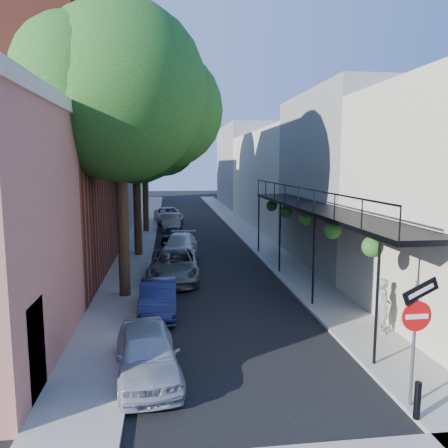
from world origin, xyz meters
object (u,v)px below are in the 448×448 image
object	(u,v)px
oak_far	(150,125)
pedestrian	(383,306)
parked_car_f	(171,222)
parked_car_e	(173,234)
sign_post	(416,321)
parked_car_b	(158,298)
bollard	(417,400)
parked_car_d	(180,246)
parked_car_c	(174,265)
oak_mid	(142,133)
parked_car_g	(168,215)
oak_near	(131,97)

from	to	relation	value
oak_far	pedestrian	xyz separation A→B (m)	(7.88, -22.29, -7.27)
oak_far	parked_car_f	bearing A→B (deg)	17.89
parked_car_e	oak_far	bearing A→B (deg)	114.42
sign_post	parked_car_b	xyz separation A→B (m)	(-5.58, 6.93, -1.44)
bollard	parked_car_d	world-z (taller)	parked_car_d
parked_car_c	pedestrian	size ratio (longest dim) A/B	2.88
parked_car_f	oak_mid	bearing A→B (deg)	-100.94
oak_mid	parked_car_e	size ratio (longest dim) A/B	2.99
parked_car_g	pedestrian	xyz separation A→B (m)	(6.60, -27.64, 0.29)
oak_mid	parked_car_e	bearing A→B (deg)	67.80
parked_car_d	parked_car_g	world-z (taller)	parked_car_g
sign_post	parked_car_e	xyz separation A→B (m)	(-4.90, 21.37, -1.46)
oak_mid	parked_car_d	size ratio (longest dim) A/B	2.29
oak_near	oak_mid	xyz separation A→B (m)	(-0.05, 7.97, -0.82)
oak_near	parked_car_f	size ratio (longest dim) A/B	2.76
oak_mid	sign_post	bearing A→B (deg)	-69.14
parked_car_e	parked_car_f	world-z (taller)	parked_car_f
parked_car_b	parked_car_c	size ratio (longest dim) A/B	0.72
oak_near	oak_far	distance (m)	17.01
sign_post	pedestrian	world-z (taller)	sign_post
parked_car_f	parked_car_g	xyz separation A→B (m)	(-0.19, 4.87, 0.01)
bollard	parked_car_c	size ratio (longest dim) A/B	0.16
oak_far	parked_car_f	distance (m)	7.73
pedestrian	oak_near	bearing A→B (deg)	71.15
parked_car_c	parked_car_e	bearing A→B (deg)	92.14
sign_post	parked_car_f	size ratio (longest dim) A/B	0.72
parked_car_b	sign_post	bearing A→B (deg)	-50.60
bollard	parked_car_c	distance (m)	12.93
oak_near	parked_car_c	size ratio (longest dim) A/B	2.28
parked_car_b	parked_car_e	xyz separation A→B (m)	(0.68, 14.44, -0.01)
parked_car_f	pedestrian	bearing A→B (deg)	-76.02
parked_car_g	pedestrian	distance (m)	28.41
oak_mid	parked_car_f	xyz separation A→B (m)	(1.54, 9.52, -6.37)
oak_near	pedestrian	size ratio (longest dim) A/B	6.58
oak_mid	parked_car_f	world-z (taller)	oak_mid
parked_car_g	sign_post	bearing A→B (deg)	-86.93
parked_car_e	oak_mid	bearing A→B (deg)	-105.90
parked_car_c	parked_car_f	distance (m)	15.24
oak_near	parked_car_f	distance (m)	18.97
oak_mid	parked_car_f	bearing A→B (deg)	80.80
bollard	pedestrian	distance (m)	4.75
parked_car_d	pedestrian	distance (m)	13.89
oak_near	pedestrian	distance (m)	11.73
parked_car_e	pedestrian	xyz separation A→B (m)	(6.27, -17.36, 0.41)
sign_post	parked_car_f	xyz separation A→B (m)	(-5.04, 26.77, -1.35)
oak_mid	pedestrian	world-z (taller)	oak_mid
bollard	parked_car_c	bearing A→B (deg)	111.80
oak_far	parked_car_g	xyz separation A→B (m)	(1.28, 5.35, -7.56)
parked_car_d	parked_car_e	world-z (taller)	parked_car_d
parked_car_f	parked_car_c	bearing A→B (deg)	-91.45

